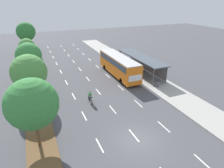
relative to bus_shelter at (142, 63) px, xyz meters
The scene contains 15 objects.
ground_plane 17.99m from the bus_shelter, 122.19° to the right, with size 140.00×140.00×0.00m, color #4C4C51.
median_strip 18.57m from the bus_shelter, 164.75° to the left, with size 2.60×52.00×0.12m, color brown.
sidewalk_right 5.19m from the bus_shelter, 93.30° to the left, with size 4.50×52.00×0.15m, color #ADAAA3.
lane_divider_left 13.66m from the bus_shelter, 164.39° to the left, with size 0.14×48.56×0.01m.
lane_divider_center 10.37m from the bus_shelter, 159.10° to the left, with size 0.14×48.56×0.01m.
lane_divider_right 7.29m from the bus_shelter, 148.89° to the left, with size 0.14×48.56×0.01m.
bus_shelter is the anchor object (origin of this frame).
bus 4.30m from the bus_shelter, behind, with size 2.54×11.29×3.37m.
cyclist 13.38m from the bus_shelter, 149.49° to the right, with size 0.46×1.82×1.71m.
median_tree_nearest 21.94m from the bus_shelter, 145.47° to the right, with size 4.32×4.32×6.32m.
median_tree_second 18.50m from the bus_shelter, 168.28° to the right, with size 4.24×4.24×6.07m.
median_tree_third 18.59m from the bus_shelter, 164.65° to the left, with size 3.98×3.98×5.77m.
median_tree_fourth 22.56m from the bus_shelter, 143.07° to the left, with size 3.03×3.03×4.93m.
median_tree_fifth 28.57m from the bus_shelter, 128.75° to the left, with size 4.24×4.24×7.08m.
trash_bin 6.43m from the bus_shelter, 99.87° to the right, with size 0.52×0.52×0.85m, color #4C4C51.
Camera 1 is at (-7.81, -12.24, 12.08)m, focal length 30.93 mm.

